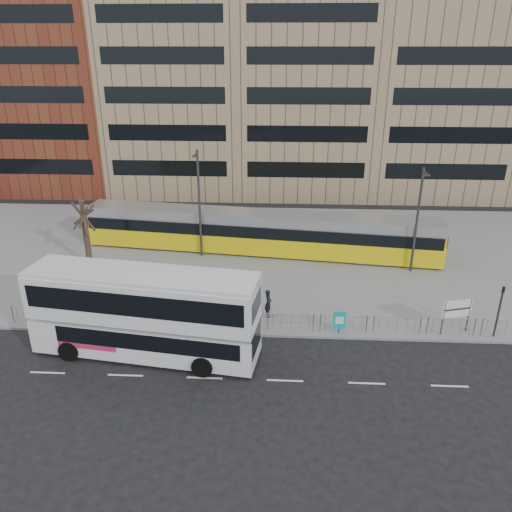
# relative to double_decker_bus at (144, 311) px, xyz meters

# --- Properties ---
(ground) EXTENTS (120.00, 120.00, 0.00)m
(ground) POSITION_rel_double_decker_bus_xyz_m (5.36, 2.00, -2.57)
(ground) COLOR black
(ground) RESTS_ON ground
(plaza) EXTENTS (64.00, 24.00, 0.15)m
(plaza) POSITION_rel_double_decker_bus_xyz_m (5.36, 14.00, -2.50)
(plaza) COLOR gray
(plaza) RESTS_ON ground
(kerb) EXTENTS (64.00, 0.25, 0.17)m
(kerb) POSITION_rel_double_decker_bus_xyz_m (5.36, 2.05, -2.50)
(kerb) COLOR gray
(kerb) RESTS_ON ground
(building_row) EXTENTS (70.40, 18.40, 31.20)m
(building_row) POSITION_rel_double_decker_bus_xyz_m (6.90, 36.27, 10.34)
(building_row) COLOR brown
(building_row) RESTS_ON ground
(pedestrian_barrier) EXTENTS (32.07, 0.07, 1.10)m
(pedestrian_barrier) POSITION_rel_double_decker_bus_xyz_m (7.36, 2.50, -1.59)
(pedestrian_barrier) COLOR #979A9F
(pedestrian_barrier) RESTS_ON plaza
(road_markings) EXTENTS (62.00, 0.12, 0.01)m
(road_markings) POSITION_rel_double_decker_bus_xyz_m (6.36, -2.00, -2.57)
(road_markings) COLOR white
(road_markings) RESTS_ON ground
(double_decker_bus) EXTENTS (12.16, 4.38, 4.76)m
(double_decker_bus) POSITION_rel_double_decker_bus_xyz_m (0.00, 0.00, 0.00)
(double_decker_bus) COLOR white
(double_decker_bus) RESTS_ON ground
(tram) EXTENTS (27.79, 6.08, 3.26)m
(tram) POSITION_rel_double_decker_bus_xyz_m (5.27, 14.29, -0.78)
(tram) COLOR yellow
(tram) RESTS_ON plaza
(station_sign) EXTENTS (1.73, 0.54, 2.04)m
(station_sign) POSITION_rel_double_decker_bus_xyz_m (16.95, 2.80, -1.00)
(station_sign) COLOR #2D2D30
(station_sign) RESTS_ON plaza
(ad_panel) EXTENTS (0.73, 0.11, 1.36)m
(ad_panel) POSITION_rel_double_decker_bus_xyz_m (10.41, 2.40, -1.63)
(ad_panel) COLOR #2D2D30
(ad_panel) RESTS_ON plaza
(pedestrian) EXTENTS (0.48, 0.68, 1.75)m
(pedestrian) POSITION_rel_double_decker_bus_xyz_m (6.33, 4.10, -1.55)
(pedestrian) COLOR black
(pedestrian) RESTS_ON plaza
(traffic_light_west) EXTENTS (0.18, 0.22, 3.10)m
(traffic_light_west) POSITION_rel_double_decker_bus_xyz_m (-2.30, 2.50, -0.45)
(traffic_light_west) COLOR #2D2D30
(traffic_light_west) RESTS_ON plaza
(traffic_light_east) EXTENTS (0.22, 0.24, 3.10)m
(traffic_light_east) POSITION_rel_double_decker_bus_xyz_m (19.10, 2.50, -0.45)
(traffic_light_east) COLOR #2D2D30
(traffic_light_east) RESTS_ON plaza
(lamp_post_west) EXTENTS (0.45, 1.04, 8.22)m
(lamp_post_west) POSITION_rel_double_decker_bus_xyz_m (0.85, 13.25, 2.06)
(lamp_post_west) COLOR #2D2D30
(lamp_post_west) RESTS_ON plaza
(lamp_post_east) EXTENTS (0.45, 1.04, 7.58)m
(lamp_post_east) POSITION_rel_double_decker_bus_xyz_m (16.46, 11.18, 1.73)
(lamp_post_east) COLOR #2D2D30
(lamp_post_east) RESTS_ON plaza
(bare_tree) EXTENTS (4.47, 4.47, 7.32)m
(bare_tree) POSITION_rel_double_decker_bus_xyz_m (-7.21, 11.07, 2.85)
(bare_tree) COLOR #2F211A
(bare_tree) RESTS_ON plaza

